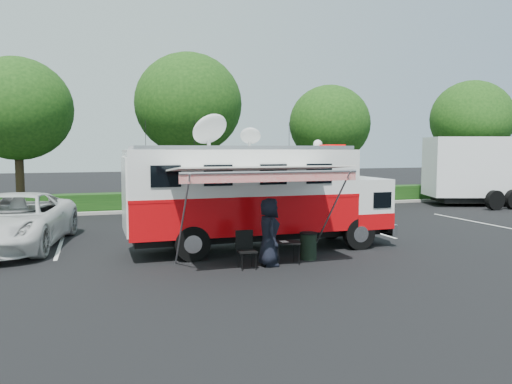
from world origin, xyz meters
TOP-DOWN VIEW (x-y plane):
  - ground_plane at (0.00, 0.00)m, footprint 120.00×120.00m
  - back_border at (1.14, 12.90)m, footprint 60.00×6.14m
  - stall_lines at (-0.50, 3.00)m, footprint 24.12×5.50m
  - command_truck at (-0.08, -0.00)m, footprint 8.97×2.47m
  - awning at (-0.88, -2.56)m, footprint 4.90×2.54m
  - white_suv at (-7.96, 2.83)m, footprint 4.16×7.12m
  - person at (-0.53, -2.35)m, footprint 0.75×1.04m
  - folding_table at (-0.01, -2.36)m, footprint 0.92×0.76m
  - folding_chair at (-1.27, -2.42)m, footprint 0.54×0.56m
  - trash_bin at (0.91, -1.91)m, footprint 0.55×0.55m

SIDE VIEW (x-z plane):
  - ground_plane at x=0.00m, z-range 0.00..0.00m
  - white_suv at x=-7.96m, z-range -0.93..0.93m
  - person at x=-0.53m, z-range -0.99..0.99m
  - stall_lines at x=-0.50m, z-range 0.00..0.01m
  - trash_bin at x=0.91m, z-range 0.00..0.83m
  - folding_table at x=-0.01m, z-range 0.29..0.97m
  - folding_chair at x=-1.27m, z-range 0.10..1.17m
  - command_truck at x=-0.08m, z-range -0.31..4.00m
  - awning at x=-0.88m, z-range 1.29..4.25m
  - back_border at x=1.14m, z-range 0.57..9.44m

